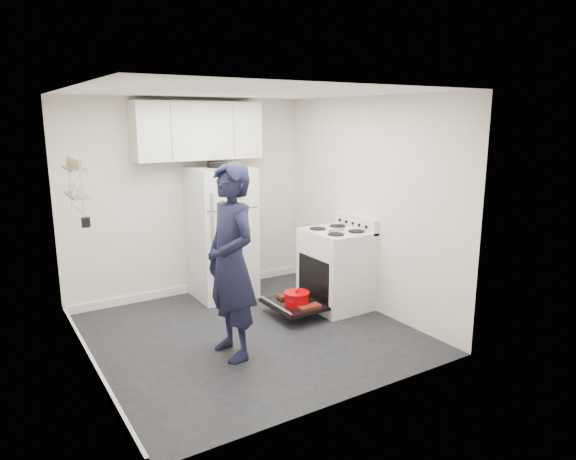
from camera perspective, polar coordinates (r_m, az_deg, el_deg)
room at (r=5.26m, az=-5.03°, el=0.82°), size 3.21×3.21×2.51m
electric_range at (r=6.21m, az=5.26°, el=-4.41°), size 0.66×0.76×1.10m
open_oven_door at (r=5.96m, az=0.82°, el=-7.93°), size 0.55×0.70×0.23m
refrigerator at (r=6.55m, az=-7.40°, el=-0.26°), size 0.72×0.74×1.73m
upper_cabinets at (r=6.48m, az=-9.93°, el=10.82°), size 1.60×0.33×0.70m
wall_shelf_rack at (r=5.16m, az=-22.53°, el=4.96°), size 0.14×0.60×0.61m
person at (r=4.84m, az=-6.35°, el=-3.59°), size 0.47×0.70×1.87m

